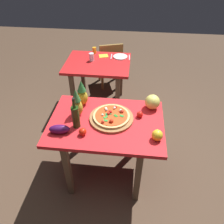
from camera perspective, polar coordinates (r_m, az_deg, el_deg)
The scene contains 20 objects.
ground_plane at distance 2.84m, azimuth -1.22°, elevation -14.31°, with size 10.00×10.00×0.00m, color #4C3828.
display_table at distance 2.33m, azimuth -1.44°, elevation -4.35°, with size 1.17×0.81×0.78m.
background_table at distance 3.44m, azimuth -3.64°, elevation 10.87°, with size 0.96×0.77×0.78m.
dining_chair at distance 4.05m, azimuth -0.48°, elevation 12.70°, with size 0.50×0.50×0.85m.
pizza_board at distance 2.28m, azimuth -0.14°, elevation -1.52°, with size 0.45×0.45×0.03m, color #8F5F35.
pizza at distance 2.26m, azimuth -0.12°, elevation -0.96°, with size 0.38×0.38×0.06m.
wine_bottle at distance 2.15m, azimuth -9.38°, elevation -1.12°, with size 0.08×0.08×0.34m.
pineapple_left at distance 2.43m, azimuth -7.74°, elevation 4.63°, with size 0.12×0.12×0.30m.
pineapple_right at distance 2.29m, azimuth -9.09°, elevation 2.14°, with size 0.12×0.12×0.32m.
melon at distance 2.42m, azimuth 10.39°, elevation 2.57°, with size 0.16×0.16×0.16m, color #E2D760.
bell_pepper at distance 2.08m, azimuth 11.59°, elevation -5.91°, with size 0.10×0.10×0.11m, color yellow.
eggplant at distance 2.17m, azimuth -13.44°, elevation -4.33°, with size 0.20×0.09×0.09m, color #411146.
tomato_beside_pepper at distance 2.31m, azimuth 7.19°, elevation -0.63°, with size 0.07×0.07×0.07m, color red.
tomato_at_corner at distance 2.11m, azimuth -7.61°, elevation -5.09°, with size 0.07×0.07×0.07m, color red.
drinking_glass_juice at distance 3.67m, azimuth -4.57°, elevation 15.61°, with size 0.06×0.06×0.10m, color #F2A325.
drinking_glass_water at distance 3.42m, azimuth -5.30°, elevation 13.96°, with size 0.07×0.07×0.12m, color silver.
dinner_plate at distance 3.54m, azimuth 2.17°, elevation 14.08°, with size 0.22×0.22×0.02m, color white.
fork_utensil at distance 3.55m, azimuth -0.16°, elevation 14.13°, with size 0.02×0.18×0.01m, color silver.
knife_utensil at distance 3.53m, azimuth 4.50°, elevation 13.88°, with size 0.02×0.18×0.01m, color silver.
napkin_folded at distance 3.57m, azimuth -2.20°, elevation 14.27°, with size 0.14×0.12×0.01m, color yellow.
Camera 1 is at (0.24, -1.68, 2.27)m, focal length 35.42 mm.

